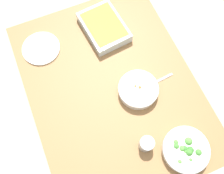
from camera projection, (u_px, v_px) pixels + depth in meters
name	position (u px, v px, depth m)	size (l,w,h in m)	color
ground_plane	(112.00, 119.00, 2.06)	(6.00, 6.00, 0.00)	#B2A899
dining_table	(112.00, 92.00, 1.45)	(1.20, 0.90, 0.74)	olive
stew_bowl	(138.00, 90.00, 1.33)	(0.22, 0.22, 0.06)	silver
broccoli_bowl	(186.00, 150.00, 1.22)	(0.23, 0.23, 0.07)	silver
baking_dish	(104.00, 27.00, 1.47)	(0.32, 0.25, 0.06)	silver
drink_cup	(146.00, 144.00, 1.22)	(0.07, 0.07, 0.08)	#B2BCC6
side_plate	(41.00, 48.00, 1.45)	(0.22, 0.22, 0.01)	white
spoon_by_stew	(155.00, 83.00, 1.37)	(0.04, 0.18, 0.01)	silver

